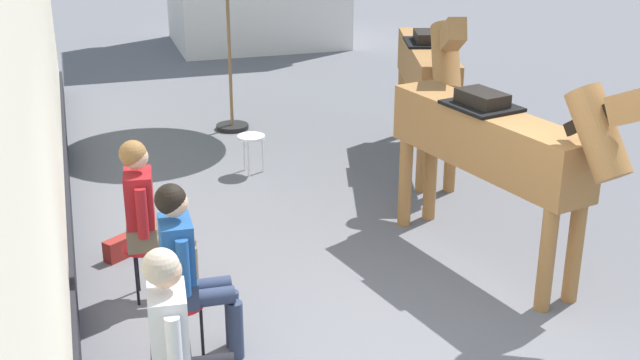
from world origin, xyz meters
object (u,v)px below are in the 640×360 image
at_px(saddled_horse_near, 497,143).
at_px(saddled_horse_far, 429,70).
at_px(seated_visitor_middle, 187,264).
at_px(spare_stool_white, 251,140).
at_px(seated_visitor_far, 149,212).
at_px(satchel_bag, 119,248).
at_px(seated_visitor_near, 181,341).

height_order(saddled_horse_near, saddled_horse_far, same).
bearing_deg(seated_visitor_middle, saddled_horse_near, 14.53).
bearing_deg(spare_stool_white, seated_visitor_far, -118.50).
distance_m(saddled_horse_near, satchel_bag, 3.54).
distance_m(seated_visitor_middle, saddled_horse_far, 4.70).
relative_size(seated_visitor_middle, seated_visitor_far, 1.00).
bearing_deg(seated_visitor_middle, satchel_bag, 102.28).
bearing_deg(seated_visitor_near, seated_visitor_middle, 79.50).
height_order(seated_visitor_middle, saddled_horse_far, saddled_horse_far).
xyz_separation_m(seated_visitor_near, seated_visitor_far, (0.02, 2.00, 0.00)).
bearing_deg(seated_visitor_middle, seated_visitor_far, 99.06).
xyz_separation_m(seated_visitor_far, saddled_horse_near, (2.96, -0.29, 0.38)).
relative_size(seated_visitor_middle, saddled_horse_near, 0.47).
height_order(saddled_horse_far, satchel_bag, saddled_horse_far).
height_order(seated_visitor_far, spare_stool_white, seated_visitor_far).
height_order(seated_visitor_middle, spare_stool_white, seated_visitor_middle).
height_order(seated_visitor_far, saddled_horse_far, saddled_horse_far).
bearing_deg(seated_visitor_middle, spare_stool_white, 70.84).
relative_size(saddled_horse_far, spare_stool_white, 6.35).
relative_size(spare_stool_white, satchel_bag, 1.64).
height_order(seated_visitor_middle, seated_visitor_far, same).
xyz_separation_m(seated_visitor_near, saddled_horse_near, (2.99, 1.72, 0.38)).
relative_size(saddled_horse_far, satchel_bag, 10.43).
bearing_deg(seated_visitor_near, saddled_horse_near, 29.92).
relative_size(seated_visitor_near, saddled_horse_far, 0.48).
bearing_deg(saddled_horse_far, seated_visitor_near, -129.11).
height_order(seated_visitor_near, saddled_horse_far, saddled_horse_far).
bearing_deg(seated_visitor_far, saddled_horse_near, -5.51).
xyz_separation_m(seated_visitor_middle, saddled_horse_far, (3.31, 3.31, 0.38)).
relative_size(seated_visitor_middle, saddled_horse_far, 0.48).
height_order(seated_visitor_far, saddled_horse_near, saddled_horse_near).
distance_m(seated_visitor_near, saddled_horse_far, 5.56).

